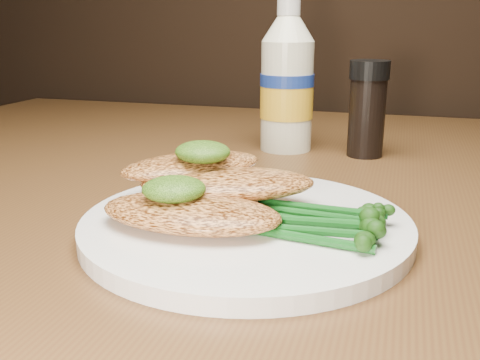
% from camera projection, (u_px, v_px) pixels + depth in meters
% --- Properties ---
extents(plate, '(0.25, 0.25, 0.01)m').
position_uv_depth(plate, '(246.00, 225.00, 0.42)').
color(plate, white).
rests_on(plate, dining_table).
extents(chicken_front, '(0.14, 0.07, 0.02)m').
position_uv_depth(chicken_front, '(191.00, 213.00, 0.40)').
color(chicken_front, '#E59148').
rests_on(chicken_front, plate).
extents(chicken_mid, '(0.15, 0.11, 0.02)m').
position_uv_depth(chicken_mid, '(228.00, 184.00, 0.44)').
color(chicken_mid, '#E59148').
rests_on(chicken_mid, plate).
extents(chicken_back, '(0.13, 0.13, 0.02)m').
position_uv_depth(chicken_back, '(192.00, 166.00, 0.46)').
color(chicken_back, '#E59148').
rests_on(chicken_back, plate).
extents(pesto_front, '(0.06, 0.05, 0.02)m').
position_uv_depth(pesto_front, '(174.00, 189.00, 0.40)').
color(pesto_front, black).
rests_on(pesto_front, chicken_front).
extents(pesto_back, '(0.05, 0.05, 0.02)m').
position_uv_depth(pesto_back, '(203.00, 152.00, 0.45)').
color(pesto_back, black).
rests_on(pesto_back, chicken_back).
extents(broccolini_bundle, '(0.13, 0.10, 0.02)m').
position_uv_depth(broccolini_bundle, '(312.00, 216.00, 0.40)').
color(broccolini_bundle, '#115217').
rests_on(broccolini_bundle, plate).
extents(mayo_bottle, '(0.08, 0.08, 0.19)m').
position_uv_depth(mayo_bottle, '(287.00, 75.00, 0.67)').
color(mayo_bottle, white).
rests_on(mayo_bottle, dining_table).
extents(pepper_grinder, '(0.06, 0.06, 0.11)m').
position_uv_depth(pepper_grinder, '(367.00, 109.00, 0.65)').
color(pepper_grinder, black).
rests_on(pepper_grinder, dining_table).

